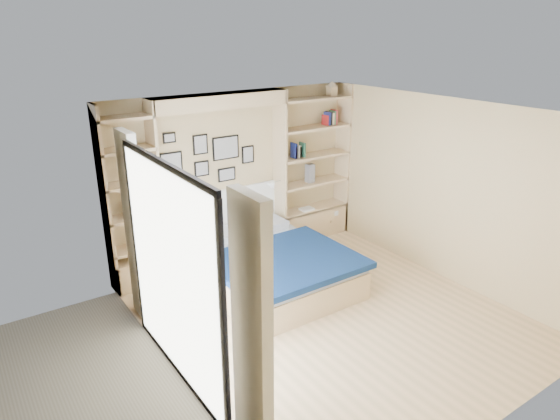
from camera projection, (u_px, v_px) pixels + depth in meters
ground at (328, 315)px, 6.17m from camera, size 4.50×4.50×0.00m
room_shell at (237, 205)px, 6.77m from camera, size 4.50×4.50×4.50m
bed at (269, 265)px, 6.82m from camera, size 1.81×2.29×1.07m
photo_gallery at (207, 157)px, 7.10m from camera, size 1.48×0.02×0.82m
reading_lamps at (226, 193)px, 7.18m from camera, size 1.92×0.12×0.15m
shelf_decor at (301, 140)px, 7.76m from camera, size 3.51×0.23×2.03m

